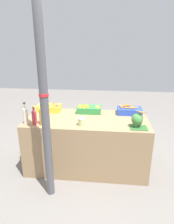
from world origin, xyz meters
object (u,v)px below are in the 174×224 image
object	(u,v)px
apple_crate	(49,107)
broccoli_pile	(137,121)
orange_crate	(88,109)
carrot_crate	(129,110)
juice_bottle_amber	(42,116)
sparrow_bird	(140,112)
pickle_jar	(82,122)
support_pole	(44,105)
juice_bottle_cloudy	(25,115)
juice_bottle_ruby	(34,117)

from	to	relation	value
apple_crate	broccoli_pile	distance (m)	1.41
orange_crate	carrot_crate	bearing A→B (deg)	0.69
apple_crate	orange_crate	world-z (taller)	orange_crate
juice_bottle_amber	sparrow_bird	world-z (taller)	juice_bottle_amber
pickle_jar	sparrow_bird	distance (m)	0.77
support_pole	pickle_jar	size ratio (longest dim) A/B	22.72
support_pole	juice_bottle_cloudy	size ratio (longest dim) A/B	7.90
orange_crate	juice_bottle_amber	size ratio (longest dim) A/B	1.26
juice_bottle_cloudy	juice_bottle_amber	distance (m)	0.23
carrot_crate	juice_bottle_amber	bearing A→B (deg)	-155.56
broccoli_pile	apple_crate	bearing A→B (deg)	158.75
carrot_crate	broccoli_pile	distance (m)	0.52
pickle_jar	apple_crate	bearing A→B (deg)	138.63
juice_bottle_amber	support_pole	bearing A→B (deg)	-65.23
broccoli_pile	sparrow_bird	xyz separation A→B (m)	(0.02, -0.02, 0.13)
juice_bottle_cloudy	carrot_crate	bearing A→B (deg)	20.93
broccoli_pile	juice_bottle_amber	bearing A→B (deg)	-178.43
orange_crate	broccoli_pile	size ratio (longest dim) A/B	1.68
carrot_crate	juice_bottle_ruby	distance (m)	1.42
support_pole	orange_crate	bearing A→B (deg)	66.91
apple_crate	juice_bottle_ruby	size ratio (longest dim) A/B	1.43
apple_crate	sparrow_bird	world-z (taller)	sparrow_bird
carrot_crate	pickle_jar	world-z (taller)	carrot_crate
broccoli_pile	sparrow_bird	size ratio (longest dim) A/B	1.73
juice_bottle_amber	pickle_jar	bearing A→B (deg)	2.90
juice_bottle_ruby	sparrow_bird	world-z (taller)	juice_bottle_ruby
juice_bottle_ruby	support_pole	bearing A→B (deg)	-53.33
apple_crate	juice_bottle_amber	size ratio (longest dim) A/B	1.26
juice_bottle_ruby	pickle_jar	xyz separation A→B (m)	(0.64, 0.03, -0.06)
apple_crate	carrot_crate	size ratio (longest dim) A/B	1.00
orange_crate	broccoli_pile	bearing A→B (deg)	-36.35
carrot_crate	pickle_jar	xyz separation A→B (m)	(-0.68, -0.52, -0.00)
support_pole	pickle_jar	bearing A→B (deg)	48.74
support_pole	broccoli_pile	size ratio (longest dim) A/B	10.83
sparrow_bird	juice_bottle_ruby	bearing A→B (deg)	26.35
orange_crate	pickle_jar	distance (m)	0.51
support_pole	sparrow_bird	size ratio (longest dim) A/B	18.73
juice_bottle_cloudy	pickle_jar	bearing A→B (deg)	2.03
juice_bottle_cloudy	juice_bottle_ruby	distance (m)	0.12
juice_bottle_cloudy	sparrow_bird	distance (m)	1.51
juice_bottle_amber	pickle_jar	distance (m)	0.53
juice_bottle_cloudy	juice_bottle_amber	xyz separation A→B (m)	(0.23, 0.00, -0.00)
carrot_crate	sparrow_bird	size ratio (longest dim) A/B	2.90
support_pole	juice_bottle_ruby	world-z (taller)	support_pole
orange_crate	carrot_crate	size ratio (longest dim) A/B	1.00
pickle_jar	juice_bottle_cloudy	bearing A→B (deg)	-177.97
apple_crate	sparrow_bird	size ratio (longest dim) A/B	2.90
broccoli_pile	support_pole	bearing A→B (deg)	-159.11
carrot_crate	broccoli_pile	world-z (taller)	broccoli_pile
sparrow_bird	pickle_jar	bearing A→B (deg)	24.80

